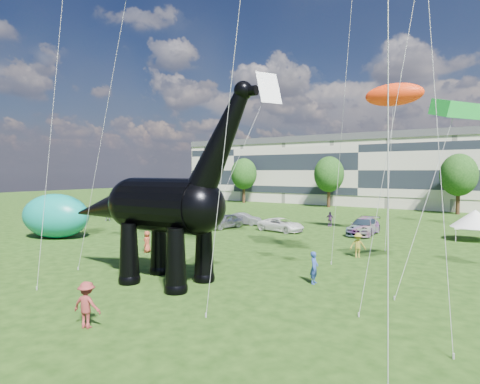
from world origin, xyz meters
The scene contains 14 objects.
ground centered at (0.00, 0.00, 0.00)m, with size 220.00×220.00×0.00m, color #16330C.
terrace_row centered at (-8.00, 62.00, 6.00)m, with size 78.00×11.00×12.00m, color beige.
tree_far_left centered at (-30.00, 53.00, 6.29)m, with size 5.20×5.20×9.44m.
tree_mid_left centered at (-12.00, 53.00, 6.29)m, with size 5.20×5.20×9.44m.
tree_mid_right centered at (8.00, 53.00, 6.29)m, with size 5.20×5.20×9.44m.
dinosaur_sculpture centered at (-1.76, 2.87, 4.24)m, with size 13.76×3.99×11.23m.
car_silver centered at (-11.44, 22.03, 0.80)m, with size 1.89×4.69×1.60m, color silver.
car_grey centered at (-11.34, 25.51, 0.70)m, with size 1.49×4.27×1.41m, color slate.
car_white centered at (-5.18, 23.55, 0.70)m, with size 2.33×5.06×1.41m, color white.
car_dark centered at (2.64, 26.41, 0.83)m, with size 2.32×5.70×1.65m, color #595960.
gazebo_near centered at (12.06, 28.74, 2.01)m, with size 4.53×4.53×2.86m.
gazebo_left centered at (-23.97, 26.39, 1.73)m, with size 4.03×4.03×2.46m.
inflatable_teal centered at (-20.74, 7.75, 2.10)m, with size 6.73×4.21×4.21m, color #0B877A.
visitors centered at (-1.07, 15.10, 0.90)m, with size 52.63×41.28×1.89m.
Camera 1 is at (15.21, -13.28, 6.36)m, focal length 30.00 mm.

